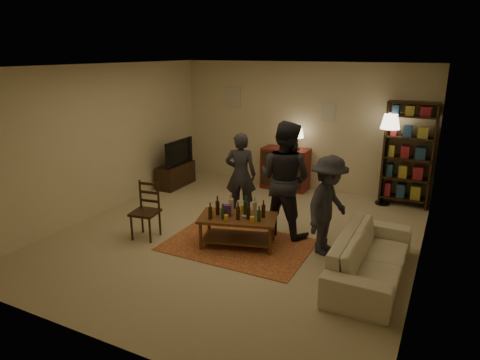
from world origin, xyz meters
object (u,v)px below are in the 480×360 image
Objects in this scene: bookshelf at (408,154)px; person_right at (285,179)px; tv_stand at (176,169)px; dresser at (286,168)px; coffee_table at (237,220)px; person_left at (241,174)px; floor_lamp at (390,128)px; sofa at (371,257)px; person_by_sofa at (328,206)px; dining_chair at (147,208)px.

bookshelf is 1.07× the size of person_right.
tv_stand is 2.43m from dresser.
person_right reaches higher than tv_stand.
coffee_table is 0.69× the size of person_right.
person_left is at bearing -23.77° from tv_stand.
floor_lamp is 3.30m from sofa.
dresser is at bearing 37.54° from sofa.
bookshelf is (4.69, 0.98, 0.65)m from tv_stand.
dresser is 2.50m from bookshelf.
bookshelf is at bearing -114.70° from person_right.
person_right is at bearing -119.58° from floor_lamp.
bookshelf is at bearing -0.82° from sofa.
person_by_sofa reaches higher than dresser.
floor_lamp is at bearing -109.71° from person_right.
person_right is at bearing -124.57° from bookshelf.
coffee_table reaches higher than sofa.
dresser is at bearing 178.26° from floor_lamp.
bookshelf is 1.35× the size of person_by_sofa.
floor_lamp is 2.73m from person_by_sofa.
dresser is (2.25, 0.91, 0.09)m from tv_stand.
dining_chair is 2.27m from person_right.
tv_stand is at bearing 64.66° from sofa.
floor_lamp is 2.96m from person_left.
person_by_sofa reaches higher than sofa.
dresser is 2.33m from floor_lamp.
floor_lamp is 2.59m from person_right.
person_by_sofa is (1.84, -0.82, -0.02)m from person_left.
person_left is 0.82× the size of person_right.
person_left reaches higher than tv_stand.
dresser is at bearing 22.07° from tv_stand.
bookshelf reaches higher than sofa.
bookshelf is at bearing 1.57° from dresser.
floor_lamp is (3.18, 3.31, 1.03)m from dining_chair.
coffee_table is at bearing -123.81° from bookshelf.
coffee_table is 3.05m from dresser.
coffee_table is at bearing 87.49° from sofa.
person_right is at bearing 139.97° from person_left.
person_by_sofa is (1.29, 0.38, 0.33)m from coffee_table.
floor_lamp is at bearing 5.82° from sofa.
tv_stand is 0.51× the size of sofa.
dresser reaches higher than tv_stand.
coffee_table is 0.87× the size of person_by_sofa.
floor_lamp reaches higher than tv_stand.
dining_chair is 4.70m from floor_lamp.
sofa is 1.89m from person_right.
coffee_table is at bearing -38.86° from tv_stand.
floor_lamp is at bearing -158.75° from person_left.
person_left is at bearing -144.09° from bookshelf.
person_left is at bearing 63.41° from sofa.
person_left is (2.08, -0.91, 0.39)m from tv_stand.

